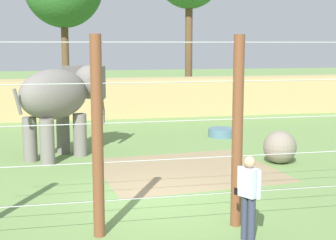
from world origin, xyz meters
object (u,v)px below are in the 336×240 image
object	(u,v)px
elephant	(61,98)
water_tub	(222,132)
enrichment_ball	(280,147)
zookeeper	(249,194)

from	to	relation	value
elephant	water_tub	xyz separation A→B (m)	(6.37, 2.37, -1.82)
water_tub	elephant	bearing A→B (deg)	-159.55
enrichment_ball	water_tub	world-z (taller)	enrichment_ball
elephant	zookeeper	bearing A→B (deg)	-66.97
elephant	zookeeper	world-z (taller)	elephant
water_tub	zookeeper	bearing A→B (deg)	-105.41
enrichment_ball	zookeeper	world-z (taller)	zookeeper
zookeeper	enrichment_ball	bearing A→B (deg)	60.42
elephant	water_tub	world-z (taller)	elephant
elephant	water_tub	size ratio (longest dim) A/B	3.12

